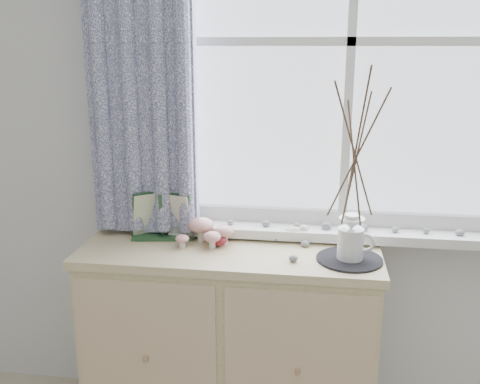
{
  "coord_description": "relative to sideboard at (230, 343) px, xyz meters",
  "views": [
    {
      "loc": [
        0.17,
        -0.22,
        1.64
      ],
      "look_at": [
        -0.1,
        1.7,
        1.1
      ],
      "focal_mm": 40.0,
      "sensor_mm": 36.0,
      "label": 1
    }
  ],
  "objects": [
    {
      "name": "room_shell",
      "position": [
        0.16,
        -1.62,
        1.23
      ],
      "size": [
        4.04,
        4.04,
        2.62
      ],
      "color": "silver",
      "rests_on": "ground"
    },
    {
      "name": "sideboard",
      "position": [
        0.0,
        0.0,
        0.0
      ],
      "size": [
        1.2,
        0.45,
        0.85
      ],
      "color": "beige",
      "rests_on": "ground"
    },
    {
      "name": "botanical_book",
      "position": [
        -0.3,
        0.06,
        0.53
      ],
      "size": [
        0.31,
        0.17,
        0.21
      ],
      "primitive_type": null,
      "rotation": [
        0.0,
        0.0,
        0.14
      ],
      "color": "#214525",
      "rests_on": "sideboard"
    },
    {
      "name": "toadstool_cluster",
      "position": [
        -0.1,
        0.04,
        0.48
      ],
      "size": [
        0.23,
        0.16,
        0.1
      ],
      "color": "silver",
      "rests_on": "sideboard"
    },
    {
      "name": "wooden_eggs",
      "position": [
        -0.08,
        0.08,
        0.45
      ],
      "size": [
        0.13,
        0.17,
        0.06
      ],
      "color": "tan",
      "rests_on": "sideboard"
    },
    {
      "name": "songbird_figurine",
      "position": [
        0.25,
        0.12,
        0.46
      ],
      "size": [
        0.14,
        0.08,
        0.07
      ],
      "primitive_type": null,
      "rotation": [
        0.0,
        0.0,
        0.15
      ],
      "color": "white",
      "rests_on": "sideboard"
    },
    {
      "name": "crocheted_doily",
      "position": [
        0.47,
        -0.05,
        0.43
      ],
      "size": [
        0.25,
        0.25,
        0.01
      ],
      "primitive_type": "cylinder",
      "color": "black",
      "rests_on": "sideboard"
    },
    {
      "name": "twig_pitcher",
      "position": [
        0.47,
        -0.05,
        0.85
      ],
      "size": [
        0.27,
        0.27,
        0.74
      ],
      "rotation": [
        0.0,
        0.0,
        -0.04
      ],
      "color": "silver",
      "rests_on": "crocheted_doily"
    },
    {
      "name": "sideboard_pebbles",
      "position": [
        0.3,
        0.0,
        0.44
      ],
      "size": [
        0.34,
        0.23,
        0.02
      ],
      "color": "gray",
      "rests_on": "sideboard"
    }
  ]
}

